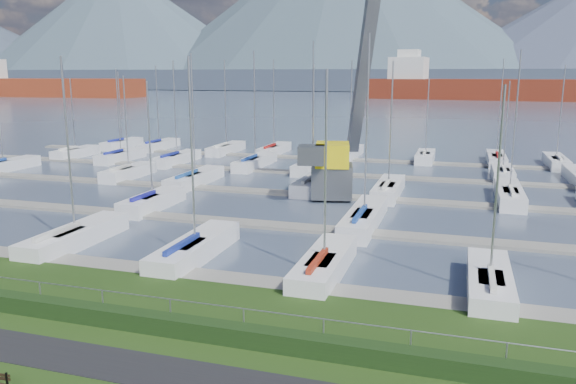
% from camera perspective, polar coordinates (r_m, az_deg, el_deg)
% --- Properties ---
extents(path, '(160.00, 2.00, 0.04)m').
position_cam_1_polar(path, '(19.85, -13.47, -17.26)').
color(path, black).
rests_on(path, grass).
extents(water, '(800.00, 540.00, 0.20)m').
position_cam_1_polar(water, '(278.10, 15.44, 9.45)').
color(water, '#48546A').
extents(hedge, '(80.00, 0.70, 0.70)m').
position_cam_1_polar(hedge, '(21.71, -9.96, -13.43)').
color(hedge, black).
rests_on(hedge, grass).
extents(fence, '(80.00, 0.04, 0.04)m').
position_cam_1_polar(fence, '(21.69, -9.55, -10.98)').
color(fence, '#94979C').
rests_on(fence, grass).
extents(foothill, '(900.00, 80.00, 12.00)m').
position_cam_1_polar(foothill, '(347.91, 15.91, 10.90)').
color(foothill, '#3C4657').
rests_on(foothill, water).
extents(mountains, '(1190.00, 360.00, 115.00)m').
position_cam_1_polar(mountains, '(424.03, 17.55, 16.42)').
color(mountains, '#3B4557').
rests_on(mountains, water).
extents(docks, '(90.00, 41.60, 0.25)m').
position_cam_1_polar(docks, '(45.79, 5.17, -0.48)').
color(docks, gray).
rests_on(docks, water).
extents(crane, '(6.77, 13.17, 22.35)m').
position_cam_1_polar(crane, '(45.53, 5.48, 6.51)').
color(crane, slate).
rests_on(crane, water).
extents(cargo_ship_west, '(89.71, 21.78, 21.50)m').
position_cam_1_polar(cargo_ship_west, '(274.16, -24.27, 9.66)').
color(cargo_ship_west, maroon).
rests_on(cargo_ship_west, water).
extents(cargo_ship_mid, '(111.65, 28.47, 21.50)m').
position_cam_1_polar(cargo_ship_mid, '(232.81, 20.47, 9.69)').
color(cargo_ship_mid, maroon).
rests_on(cargo_ship_mid, water).
extents(sailboat_fleet, '(74.64, 49.43, 13.63)m').
position_cam_1_polar(sailboat_fleet, '(49.38, 3.87, 7.03)').
color(sailboat_fleet, silver).
rests_on(sailboat_fleet, water).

